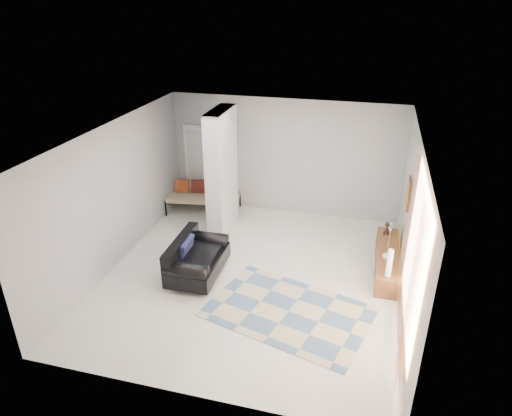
# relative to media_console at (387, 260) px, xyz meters

# --- Properties ---
(floor) EXTENTS (6.00, 6.00, 0.00)m
(floor) POSITION_rel_media_console_xyz_m (-2.52, -0.90, -0.20)
(floor) COLOR silver
(floor) RESTS_ON ground
(ceiling) EXTENTS (6.00, 6.00, 0.00)m
(ceiling) POSITION_rel_media_console_xyz_m (-2.52, -0.90, 2.60)
(ceiling) COLOR white
(ceiling) RESTS_ON wall_back
(wall_back) EXTENTS (6.00, 0.00, 6.00)m
(wall_back) POSITION_rel_media_console_xyz_m (-2.52, 2.10, 1.20)
(wall_back) COLOR #B2B4B6
(wall_back) RESTS_ON ground
(wall_front) EXTENTS (6.00, 0.00, 6.00)m
(wall_front) POSITION_rel_media_console_xyz_m (-2.52, -3.90, 1.20)
(wall_front) COLOR #B2B4B6
(wall_front) RESTS_ON ground
(wall_left) EXTENTS (0.00, 6.00, 6.00)m
(wall_left) POSITION_rel_media_console_xyz_m (-5.27, -0.90, 1.20)
(wall_left) COLOR #B2B4B6
(wall_left) RESTS_ON ground
(wall_right) EXTENTS (0.00, 6.00, 6.00)m
(wall_right) POSITION_rel_media_console_xyz_m (0.23, -0.90, 1.20)
(wall_right) COLOR #B2B4B6
(wall_right) RESTS_ON ground
(partition_column) EXTENTS (0.35, 1.20, 2.80)m
(partition_column) POSITION_rel_media_console_xyz_m (-3.62, 0.70, 1.20)
(partition_column) COLOR silver
(partition_column) RESTS_ON floor
(hallway_door) EXTENTS (0.85, 0.06, 2.04)m
(hallway_door) POSITION_rel_media_console_xyz_m (-4.62, 2.06, 0.82)
(hallway_door) COLOR white
(hallway_door) RESTS_ON floor
(curtain) EXTENTS (0.00, 2.55, 2.55)m
(curtain) POSITION_rel_media_console_xyz_m (0.15, -2.05, 1.25)
(curtain) COLOR orange
(curtain) RESTS_ON wall_right
(wall_art) EXTENTS (0.04, 0.45, 0.55)m
(wall_art) POSITION_rel_media_console_xyz_m (0.20, -0.00, 1.45)
(wall_art) COLOR #3A250F
(wall_art) RESTS_ON wall_right
(media_console) EXTENTS (0.45, 2.05, 0.80)m
(media_console) POSITION_rel_media_console_xyz_m (0.00, 0.00, 0.00)
(media_console) COLOR brown
(media_console) RESTS_ON floor
(loveseat) EXTENTS (0.88, 1.49, 0.76)m
(loveseat) POSITION_rel_media_console_xyz_m (-3.58, -1.14, 0.16)
(loveseat) COLOR silver
(loveseat) RESTS_ON floor
(daybed) EXTENTS (1.85, 0.99, 0.77)m
(daybed) POSITION_rel_media_console_xyz_m (-4.45, 1.58, 0.21)
(daybed) COLOR black
(daybed) RESTS_ON floor
(area_rug) EXTENTS (3.06, 2.43, 0.01)m
(area_rug) POSITION_rel_media_console_xyz_m (-1.62, -1.80, -0.20)
(area_rug) COLOR beige
(area_rug) RESTS_ON floor
(cylinder_lamp) EXTENTS (0.10, 0.10, 0.53)m
(cylinder_lamp) POSITION_rel_media_console_xyz_m (-0.02, -0.87, 0.46)
(cylinder_lamp) COLOR silver
(cylinder_lamp) RESTS_ON media_console
(bronze_figurine) EXTENTS (0.14, 0.14, 0.27)m
(bronze_figurine) POSITION_rel_media_console_xyz_m (-0.05, 0.71, 0.33)
(bronze_figurine) COLOR #301C15
(bronze_figurine) RESTS_ON media_console
(vase) EXTENTS (0.17, 0.17, 0.17)m
(vase) POSITION_rel_media_console_xyz_m (-0.05, -0.29, 0.28)
(vase) COLOR silver
(vase) RESTS_ON media_console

